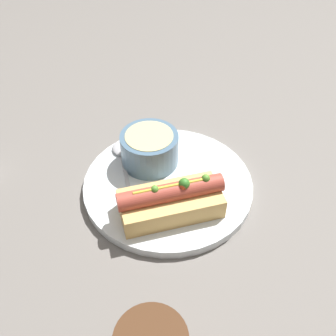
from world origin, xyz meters
name	(u,v)px	position (x,y,z in m)	size (l,w,h in m)	color
ground_plane	(168,188)	(0.00, 0.00, 0.00)	(4.00, 4.00, 0.00)	slate
dinner_plate	(168,185)	(0.00, 0.00, 0.01)	(0.29, 0.29, 0.02)	white
hot_dog	(171,200)	(0.02, -0.06, 0.04)	(0.17, 0.14, 0.07)	#DBAD60
soup_bowl	(150,147)	(-0.04, 0.04, 0.05)	(0.10, 0.10, 0.06)	slate
spoon	(122,155)	(-0.10, 0.04, 0.02)	(0.09, 0.15, 0.01)	#B7B7BC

